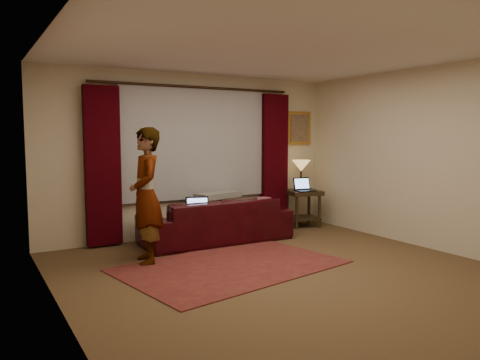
{
  "coord_description": "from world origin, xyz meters",
  "views": [
    {
      "loc": [
        -3.2,
        -4.41,
        1.64
      ],
      "look_at": [
        0.1,
        1.2,
        1.0
      ],
      "focal_mm": 35.0,
      "sensor_mm": 36.0,
      "label": 1
    }
  ],
  "objects_px": {
    "sofa": "(216,212)",
    "laptop_sofa": "(198,207)",
    "tiffany_lamp": "(301,175)",
    "person": "(146,196)",
    "end_table": "(303,208)",
    "laptop_table": "(305,185)"
  },
  "relations": [
    {
      "from": "sofa",
      "to": "laptop_sofa",
      "type": "distance_m",
      "value": 0.39
    },
    {
      "from": "tiffany_lamp",
      "to": "person",
      "type": "height_order",
      "value": "person"
    },
    {
      "from": "end_table",
      "to": "tiffany_lamp",
      "type": "xyz_separation_m",
      "value": [
        0.01,
        0.08,
        0.59
      ]
    },
    {
      "from": "tiffany_lamp",
      "to": "laptop_table",
      "type": "relative_size",
      "value": 1.51
    },
    {
      "from": "end_table",
      "to": "laptop_table",
      "type": "height_order",
      "value": "laptop_table"
    },
    {
      "from": "end_table",
      "to": "person",
      "type": "relative_size",
      "value": 0.37
    },
    {
      "from": "laptop_table",
      "to": "tiffany_lamp",
      "type": "bearing_deg",
      "value": 75.94
    },
    {
      "from": "laptop_sofa",
      "to": "tiffany_lamp",
      "type": "bearing_deg",
      "value": 29.21
    },
    {
      "from": "laptop_sofa",
      "to": "tiffany_lamp",
      "type": "xyz_separation_m",
      "value": [
        2.26,
        0.49,
        0.33
      ]
    },
    {
      "from": "laptop_sofa",
      "to": "tiffany_lamp",
      "type": "relative_size",
      "value": 0.7
    },
    {
      "from": "tiffany_lamp",
      "to": "sofa",
      "type": "bearing_deg",
      "value": -169.05
    },
    {
      "from": "tiffany_lamp",
      "to": "laptop_sofa",
      "type": "bearing_deg",
      "value": -167.87
    },
    {
      "from": "laptop_sofa",
      "to": "end_table",
      "type": "distance_m",
      "value": 2.3
    },
    {
      "from": "laptop_sofa",
      "to": "person",
      "type": "distance_m",
      "value": 1.1
    },
    {
      "from": "sofa",
      "to": "person",
      "type": "relative_size",
      "value": 1.32
    },
    {
      "from": "person",
      "to": "sofa",
      "type": "bearing_deg",
      "value": 124.36
    },
    {
      "from": "laptop_sofa",
      "to": "laptop_table",
      "type": "distance_m",
      "value": 2.21
    },
    {
      "from": "sofa",
      "to": "tiffany_lamp",
      "type": "height_order",
      "value": "tiffany_lamp"
    },
    {
      "from": "tiffany_lamp",
      "to": "laptop_table",
      "type": "bearing_deg",
      "value": -108.91
    },
    {
      "from": "end_table",
      "to": "laptop_table",
      "type": "relative_size",
      "value": 1.83
    },
    {
      "from": "laptop_sofa",
      "to": "end_table",
      "type": "height_order",
      "value": "laptop_sofa"
    },
    {
      "from": "tiffany_lamp",
      "to": "person",
      "type": "xyz_separation_m",
      "value": [
        -3.21,
        -0.97,
        -0.05
      ]
    }
  ]
}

